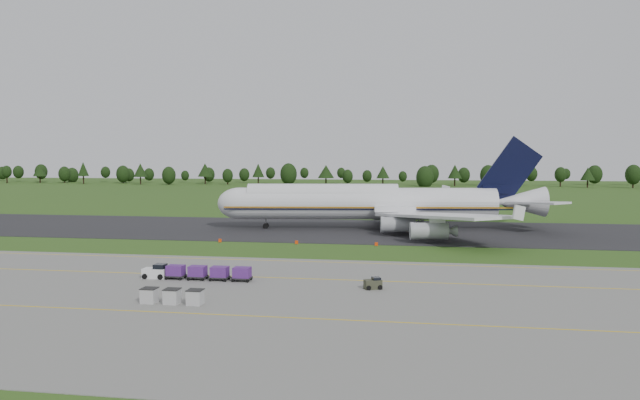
% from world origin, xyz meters
% --- Properties ---
extents(ground, '(600.00, 600.00, 0.00)m').
position_xyz_m(ground, '(0.00, 0.00, 0.00)').
color(ground, '#284916').
rests_on(ground, ground).
extents(apron, '(300.00, 52.00, 0.06)m').
position_xyz_m(apron, '(0.00, -34.00, 0.03)').
color(apron, slate).
rests_on(apron, ground).
extents(taxiway, '(300.00, 40.00, 0.08)m').
position_xyz_m(taxiway, '(0.00, 28.00, 0.04)').
color(taxiway, black).
rests_on(taxiway, ground).
extents(apron_markings, '(300.00, 30.20, 0.01)m').
position_xyz_m(apron_markings, '(0.00, -26.98, 0.06)').
color(apron_markings, gold).
rests_on(apron_markings, apron).
extents(tree_line, '(524.22, 23.01, 11.80)m').
position_xyz_m(tree_line, '(21.35, 218.29, 6.12)').
color(tree_line, black).
rests_on(tree_line, ground).
extents(aircraft, '(66.94, 64.45, 18.73)m').
position_xyz_m(aircraft, '(7.95, 30.97, 5.35)').
color(aircraft, silver).
rests_on(aircraft, ground).
extents(baggage_train, '(13.31, 1.70, 1.64)m').
position_xyz_m(baggage_train, '(-8.70, -24.67, 0.93)').
color(baggage_train, silver).
rests_on(baggage_train, apron).
extents(utility_cart, '(2.15, 1.75, 1.03)m').
position_xyz_m(utility_cart, '(12.56, -26.51, 0.56)').
color(utility_cart, '#333525').
rests_on(utility_cart, apron).
extents(uld_row, '(6.32, 1.52, 1.50)m').
position_xyz_m(uld_row, '(-6.55, -36.66, 0.82)').
color(uld_row, '#A9A9A9').
rests_on(uld_row, apron).
extents(edge_markers, '(27.22, 0.30, 0.60)m').
position_xyz_m(edge_markers, '(-2.88, 7.11, 0.27)').
color(edge_markers, '#F13D07').
rests_on(edge_markers, ground).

